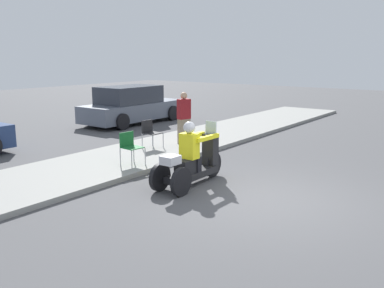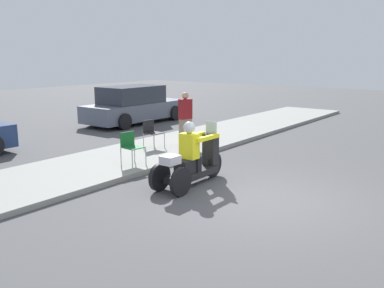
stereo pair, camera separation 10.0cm
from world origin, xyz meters
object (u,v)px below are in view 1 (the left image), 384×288
at_px(motorcycle_trike, 192,162).
at_px(spectator_far_back, 184,119).
at_px(folding_chair_curbside, 130,145).
at_px(parked_car_lot_left, 132,106).
at_px(folding_chair_set_back, 150,131).

relative_size(motorcycle_trike, spectator_far_back, 1.36).
bearing_deg(motorcycle_trike, folding_chair_curbside, 85.47).
relative_size(folding_chair_curbside, parked_car_lot_left, 0.17).
height_order(folding_chair_curbside, parked_car_lot_left, parked_car_lot_left).
height_order(spectator_far_back, folding_chair_curbside, spectator_far_back).
bearing_deg(parked_car_lot_left, spectator_far_back, -118.42).
xyz_separation_m(spectator_far_back, folding_chair_curbside, (-2.88, -0.50, -0.27)).
bearing_deg(spectator_far_back, folding_chair_set_back, 157.54).
bearing_deg(spectator_far_back, folding_chair_curbside, -170.16).
bearing_deg(folding_chair_set_back, motorcycle_trike, -123.24).
relative_size(spectator_far_back, folding_chair_set_back, 1.95).
distance_m(spectator_far_back, folding_chair_curbside, 2.93).
height_order(motorcycle_trike, spectator_far_back, spectator_far_back).
xyz_separation_m(spectator_far_back, folding_chair_set_back, (-1.07, 0.44, -0.27)).
distance_m(motorcycle_trike, parked_car_lot_left, 9.20).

